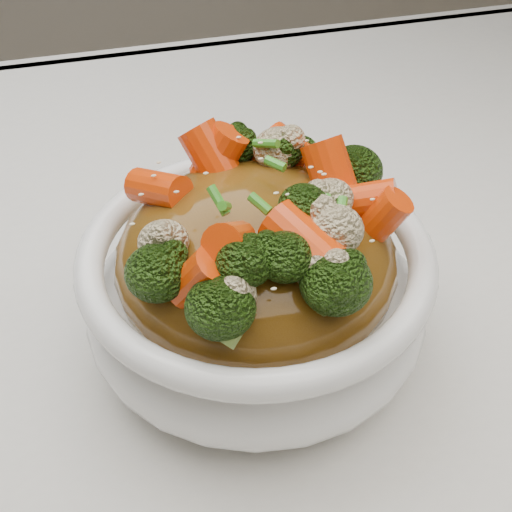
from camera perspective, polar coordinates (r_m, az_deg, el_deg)
name	(u,v)px	position (r m, az deg, el deg)	size (l,w,h in m)	color
tablecloth	(278,343)	(0.46, 1.74, -6.98)	(1.20, 0.80, 0.04)	silver
bowl	(256,294)	(0.40, 0.00, -3.09)	(0.19, 0.19, 0.08)	white
sauce_base	(256,260)	(0.39, 0.00, -0.30)	(0.15, 0.15, 0.08)	#5A380F
carrots	(256,175)	(0.35, 0.00, 6.48)	(0.15, 0.15, 0.04)	#DD3B07
broccoli	(256,177)	(0.35, 0.00, 6.36)	(0.15, 0.15, 0.04)	black
cauliflower	(256,180)	(0.35, 0.00, 6.13)	(0.15, 0.15, 0.03)	beige
scallions	(256,174)	(0.35, 0.00, 6.60)	(0.11, 0.11, 0.02)	#34881F
sesame_seeds	(256,174)	(0.35, 0.00, 6.60)	(0.14, 0.14, 0.01)	beige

